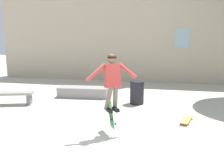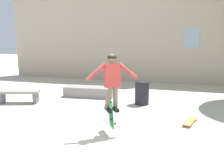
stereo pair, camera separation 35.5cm
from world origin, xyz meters
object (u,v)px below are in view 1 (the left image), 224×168
Objects in this scene: skater at (112,78)px; skateboard_flipping at (111,113)px; trash_bin at (137,92)px; skateboard_resting at (187,119)px; park_bench at (11,96)px; skate_ledge at (83,92)px.

skateboard_flipping is (-0.04, 0.08, -0.89)m from skater.
trash_bin is 0.98× the size of skateboard_resting.
skater reaches higher than park_bench.
skateboard_resting is at bearing 104.88° from skateboard_flipping.
skateboard_resting is (1.90, 1.21, -0.44)m from skateboard_flipping.
skate_ledge is at bearing 18.97° from park_bench.
trash_bin is at bearing 142.27° from skater.
skateboard_flipping reaches higher than skateboard_resting.
skate_ledge reaches higher than skateboard_resting.
skater is 0.89m from skateboard_flipping.
skateboard_flipping is (-0.36, -2.74, 0.09)m from trash_bin.
park_bench is at bearing -132.62° from skateboard_flipping.
trash_bin is at bearing -3.07° from park_bench.
trash_bin is (4.21, 0.95, 0.11)m from park_bench.
skate_ledge is 2.38× the size of trash_bin.
skateboard_resting is (3.67, -2.03, -0.13)m from skate_ledge.
skateboard_flipping reaches higher than skate_ledge.
skate_ledge is 1.43× the size of skater.
skate_ledge is at bearing 177.25° from skater.
skateboard_resting is at bearing 93.47° from skater.
skateboard_flipping is 0.93× the size of skateboard_resting.
skater is 2.62m from skateboard_resting.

